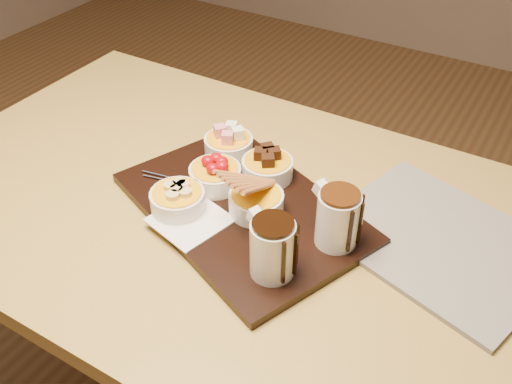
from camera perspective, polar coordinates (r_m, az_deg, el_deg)
The scene contains 12 objects.
dining_table at distance 1.17m, azimuth -4.54°, elevation -4.07°, with size 1.20×0.80×0.75m.
serving_board at distance 1.06m, azimuth -1.40°, elevation -1.64°, with size 0.46×0.30×0.02m, color black.
napkin at distance 1.02m, azimuth -6.60°, elevation -2.78°, with size 0.12×0.12×0.00m, color white.
bowl_marshmallows at distance 1.17m, azimuth -2.75°, elevation 4.62°, with size 0.10×0.10×0.04m, color white.
bowl_cake at distance 1.11m, azimuth 1.14°, elevation 2.35°, with size 0.10×0.10×0.04m, color white.
bowl_strawberries at distance 1.09m, azimuth -4.10°, elevation 1.56°, with size 0.10×0.10×0.04m, color white.
bowl_biscotti at distance 1.03m, azimuth 0.02°, elevation -1.09°, with size 0.10×0.10×0.04m, color white.
bowl_bananas at distance 1.04m, azimuth -7.83°, elevation -0.88°, with size 0.10×0.10×0.04m, color white.
pitcher_dark_chocolate at distance 0.89m, azimuth 1.65°, elevation -5.73°, with size 0.07×0.07×0.10m, color silver.
pitcher_milk_chocolate at distance 0.96m, azimuth 8.16°, elevation -2.73°, with size 0.07×0.07×0.10m, color silver.
fondue_skewers at distance 1.10m, azimuth -5.44°, elevation 0.69°, with size 0.26×0.03×0.01m, color silver, non-canonical shape.
newspaper at distance 1.05m, azimuth 17.88°, elevation -4.68°, with size 0.36×0.29×0.01m, color beige.
Camera 1 is at (0.52, -0.69, 1.44)m, focal length 40.00 mm.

